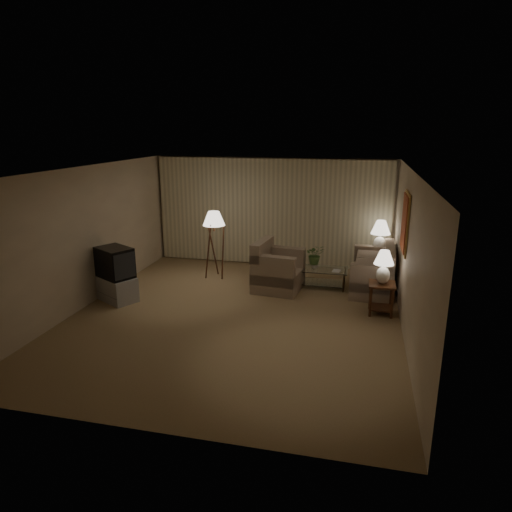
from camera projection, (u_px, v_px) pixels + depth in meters
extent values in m
plane|color=#997C54|center=(235.00, 315.00, 8.57)|extent=(7.00, 7.00, 0.00)
cube|color=beige|center=(272.00, 212.00, 11.48)|extent=(6.00, 0.04, 2.70)
cube|color=beige|center=(86.00, 237.00, 8.85)|extent=(0.04, 7.00, 2.70)
cube|color=beige|center=(409.00, 256.00, 7.55)|extent=(0.04, 7.00, 2.70)
cube|color=white|center=(234.00, 170.00, 7.83)|extent=(6.00, 7.00, 0.04)
cube|color=beige|center=(271.00, 212.00, 11.40)|extent=(5.85, 0.12, 2.65)
cube|color=#BE8D42|center=(406.00, 223.00, 8.20)|extent=(0.03, 0.90, 1.10)
cube|color=#B23820|center=(404.00, 223.00, 8.20)|extent=(0.02, 0.80, 1.00)
cube|color=gray|center=(372.00, 280.00, 9.90)|extent=(1.78, 0.98, 0.40)
cube|color=gray|center=(278.00, 280.00, 9.88)|extent=(1.24, 1.20, 0.44)
cube|color=#3C1E10|center=(382.00, 284.00, 8.50)|extent=(0.49, 0.49, 0.04)
cube|color=#3C1E10|center=(380.00, 307.00, 8.63)|extent=(0.41, 0.41, 0.02)
cylinder|color=#3C1E10|center=(371.00, 302.00, 8.44)|extent=(0.05, 0.05, 0.56)
cylinder|color=#3C1E10|center=(370.00, 295.00, 8.80)|extent=(0.05, 0.05, 0.56)
cylinder|color=#3C1E10|center=(392.00, 304.00, 8.36)|extent=(0.05, 0.05, 0.56)
cylinder|color=#3C1E10|center=(391.00, 297.00, 8.72)|extent=(0.05, 0.05, 0.56)
cube|color=#3C1E10|center=(379.00, 254.00, 10.55)|extent=(0.49, 0.41, 0.04)
cube|color=#3C1E10|center=(377.00, 273.00, 10.68)|extent=(0.41, 0.35, 0.02)
cylinder|color=#3C1E10|center=(369.00, 267.00, 10.53)|extent=(0.05, 0.05, 0.56)
cylinder|color=#3C1E10|center=(369.00, 264.00, 10.82)|extent=(0.05, 0.05, 0.56)
cylinder|color=#3C1E10|center=(387.00, 269.00, 10.45)|extent=(0.05, 0.05, 0.56)
cylinder|color=#3C1E10|center=(386.00, 265.00, 10.74)|extent=(0.05, 0.05, 0.56)
ellipsoid|color=white|center=(383.00, 275.00, 8.45)|extent=(0.26, 0.26, 0.32)
cylinder|color=white|center=(384.00, 265.00, 8.40)|extent=(0.03, 0.03, 0.07)
cone|color=beige|center=(384.00, 257.00, 8.36)|extent=(0.37, 0.37, 0.26)
ellipsoid|color=white|center=(380.00, 245.00, 10.50)|extent=(0.31, 0.31, 0.39)
cylinder|color=white|center=(380.00, 235.00, 10.43)|extent=(0.03, 0.03, 0.09)
cone|color=beige|center=(381.00, 227.00, 10.38)|extent=(0.44, 0.44, 0.31)
cube|color=silver|center=(321.00, 269.00, 9.99)|extent=(1.14, 0.62, 0.02)
cube|color=silver|center=(321.00, 282.00, 10.07)|extent=(1.06, 0.54, 0.01)
cylinder|color=#3C2C18|center=(297.00, 280.00, 9.93)|extent=(0.04, 0.04, 0.40)
cylinder|color=#3C2C18|center=(300.00, 273.00, 10.38)|extent=(0.04, 0.04, 0.40)
cylinder|color=#3C2C18|center=(343.00, 283.00, 9.71)|extent=(0.04, 0.04, 0.40)
cylinder|color=#3C2C18|center=(344.00, 276.00, 10.16)|extent=(0.04, 0.04, 0.40)
cube|color=#969698|center=(117.00, 289.00, 9.25)|extent=(1.24, 1.20, 0.50)
cube|color=black|center=(115.00, 262.00, 9.10)|extent=(1.14, 1.11, 0.61)
cylinder|color=#3C1E10|center=(214.00, 226.00, 10.41)|extent=(0.04, 0.04, 0.23)
cone|color=beige|center=(214.00, 218.00, 10.36)|extent=(0.51, 0.51, 0.32)
cylinder|color=#A65938|center=(274.00, 274.00, 10.27)|extent=(0.82, 0.82, 0.44)
imported|color=white|center=(315.00, 265.00, 10.00)|extent=(0.17, 0.17, 0.15)
imported|color=#4E7333|center=(315.00, 252.00, 9.92)|extent=(0.48, 0.45, 0.44)
imported|color=olive|center=(333.00, 271.00, 9.83)|extent=(0.20, 0.25, 0.02)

